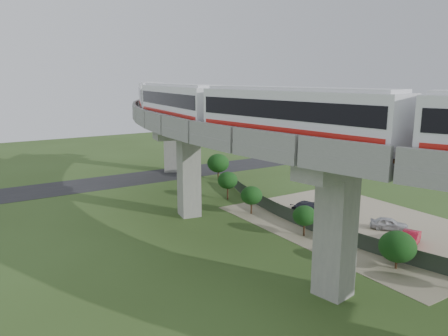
% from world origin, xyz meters
% --- Properties ---
extents(ground, '(160.00, 160.00, 0.00)m').
position_xyz_m(ground, '(0.00, 0.00, 0.00)').
color(ground, '#354C1E').
rests_on(ground, ground).
extents(dirt_lot, '(18.00, 26.00, 0.04)m').
position_xyz_m(dirt_lot, '(14.00, -2.00, 0.02)').
color(dirt_lot, gray).
rests_on(dirt_lot, ground).
extents(asphalt_road, '(60.00, 8.00, 0.03)m').
position_xyz_m(asphalt_road, '(0.00, 30.00, 0.01)').
color(asphalt_road, '#232326').
rests_on(asphalt_road, ground).
extents(viaduct, '(19.58, 73.98, 11.40)m').
position_xyz_m(viaduct, '(3.84, 0.00, 9.05)').
color(viaduct, '#99968E').
rests_on(viaduct, ground).
extents(metro_train, '(11.50, 61.33, 3.64)m').
position_xyz_m(metro_train, '(0.37, -1.60, 12.31)').
color(metro_train, silver).
rests_on(metro_train, ground).
extents(fence, '(3.87, 38.73, 1.50)m').
position_xyz_m(fence, '(9.75, 0.00, 0.75)').
color(fence, '#2D382D').
rests_on(fence, ground).
extents(tree_0, '(3.18, 3.18, 3.77)m').
position_xyz_m(tree_0, '(12.42, 23.08, 2.41)').
color(tree_0, '#382314').
rests_on(tree_0, ground).
extents(tree_1, '(2.44, 2.44, 3.44)m').
position_xyz_m(tree_1, '(7.76, 13.38, 2.40)').
color(tree_1, '#382314').
rests_on(tree_1, ground).
extents(tree_2, '(2.36, 2.36, 3.11)m').
position_xyz_m(tree_2, '(6.76, 7.09, 2.11)').
color(tree_2, '#382314').
rests_on(tree_2, ground).
extents(tree_3, '(2.22, 2.22, 2.95)m').
position_xyz_m(tree_3, '(6.97, -1.01, 2.00)').
color(tree_3, '#382314').
rests_on(tree_3, ground).
extents(tree_4, '(2.84, 2.84, 3.06)m').
position_xyz_m(tree_4, '(8.06, -10.22, 1.85)').
color(tree_4, '#382314').
rests_on(tree_4, ground).
extents(car_white, '(3.29, 3.66, 1.20)m').
position_xyz_m(car_white, '(15.11, -4.23, 0.64)').
color(car_white, silver).
rests_on(car_white, dirt_lot).
extents(car_red, '(4.02, 2.80, 1.26)m').
position_xyz_m(car_red, '(13.16, -7.87, 0.67)').
color(car_red, '#B01027').
rests_on(car_red, dirt_lot).
extents(car_dark, '(4.63, 2.81, 1.25)m').
position_xyz_m(car_dark, '(12.27, 4.34, 0.67)').
color(car_dark, black).
rests_on(car_dark, dirt_lot).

